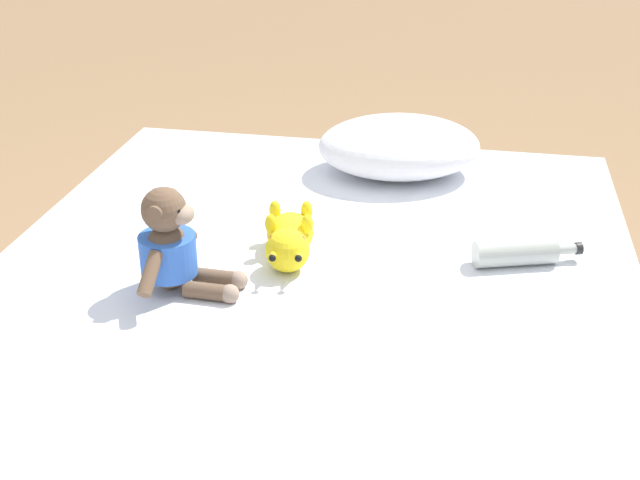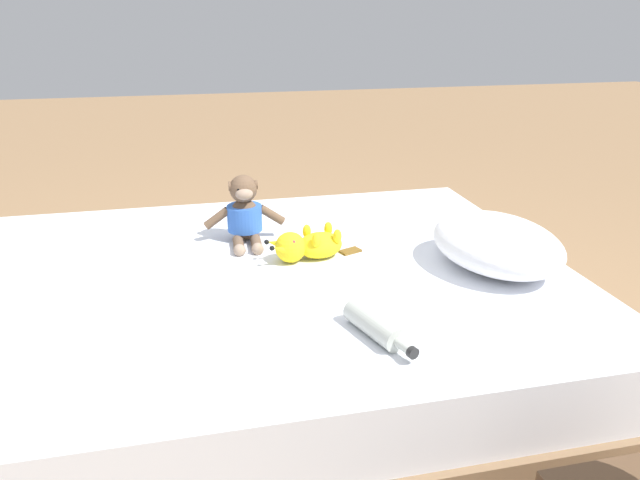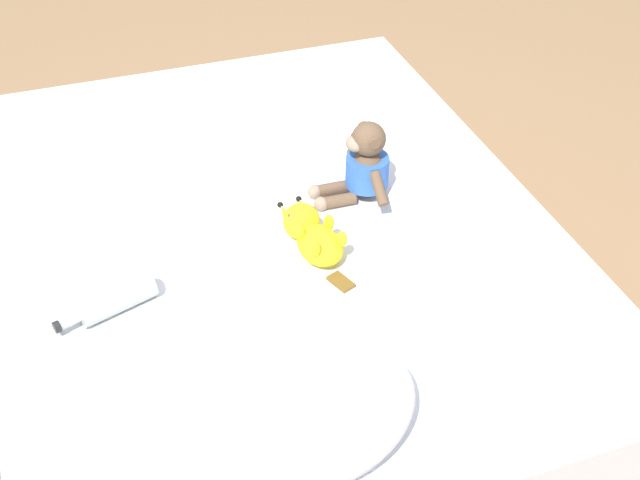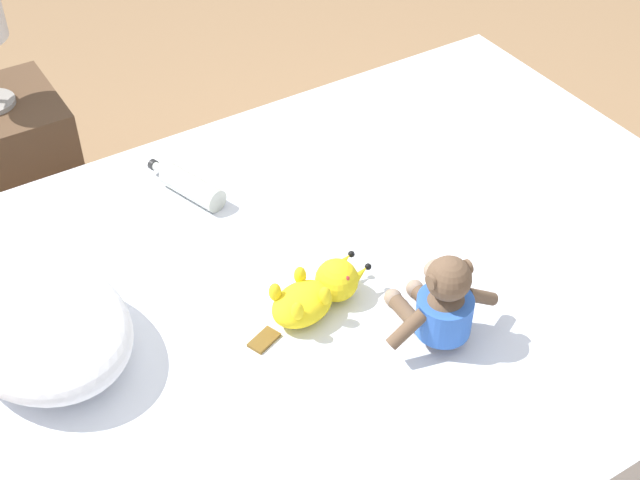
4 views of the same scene
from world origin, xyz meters
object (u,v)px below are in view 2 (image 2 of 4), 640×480
object	(u,v)px
pillow	(497,243)
plush_monkey	(245,214)
plush_yellow_creature	(308,245)
bed	(262,340)
glass_bottle	(376,326)

from	to	relation	value
pillow	plush_monkey	bearing A→B (deg)	-118.84
plush_yellow_creature	plush_monkey	bearing A→B (deg)	-139.85
bed	plush_yellow_creature	world-z (taller)	plush_yellow_creature
bed	plush_yellow_creature	distance (m)	0.34
pillow	glass_bottle	distance (m)	0.60
bed	glass_bottle	distance (m)	0.58
pillow	glass_bottle	bearing A→B (deg)	-56.89
plush_monkey	glass_bottle	distance (m)	0.78
pillow	plush_monkey	world-z (taller)	plush_monkey
pillow	plush_yellow_creature	bearing A→B (deg)	-109.17
bed	plush_monkey	xyz separation A→B (m)	(-0.28, -0.01, 0.34)
pillow	plush_yellow_creature	distance (m)	0.60
plush_monkey	plush_yellow_creature	world-z (taller)	plush_monkey
pillow	glass_bottle	size ratio (longest dim) A/B	2.07
pillow	plush_yellow_creature	size ratio (longest dim) A/B	1.58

